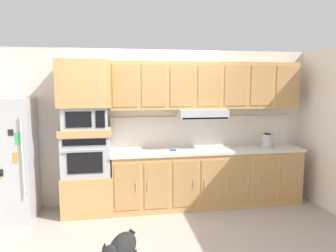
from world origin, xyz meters
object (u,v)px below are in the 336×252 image
(microwave, at_px, (85,118))
(electric_kettle, at_px, (267,141))
(refrigerator, at_px, (6,160))
(built_in_oven, at_px, (87,154))
(screwdriver, at_px, (173,150))
(dog, at_px, (121,251))

(microwave, relative_size, electric_kettle, 2.68)
(refrigerator, xyz_separation_m, microwave, (1.12, 0.07, 0.58))
(built_in_oven, bearing_deg, microwave, -0.77)
(microwave, distance_m, screwdriver, 1.42)
(microwave, xyz_separation_m, dog, (0.46, -1.99, -1.06))
(refrigerator, bearing_deg, screwdriver, 0.80)
(electric_kettle, xyz_separation_m, dog, (-2.42, -1.94, -0.63))
(refrigerator, bearing_deg, electric_kettle, 0.29)
(electric_kettle, bearing_deg, built_in_oven, 179.06)
(refrigerator, distance_m, built_in_oven, 1.12)
(electric_kettle, bearing_deg, microwave, 179.06)
(built_in_oven, height_order, microwave, microwave)
(microwave, bearing_deg, refrigerator, -176.54)
(microwave, height_order, screwdriver, microwave)
(screwdriver, distance_m, dog, 2.20)
(refrigerator, relative_size, electric_kettle, 7.33)
(built_in_oven, height_order, dog, built_in_oven)
(microwave, bearing_deg, built_in_oven, 179.23)
(refrigerator, relative_size, built_in_oven, 2.51)
(built_in_oven, relative_size, electric_kettle, 2.92)
(refrigerator, distance_m, dog, 2.53)
(dog, bearing_deg, microwave, -144.34)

